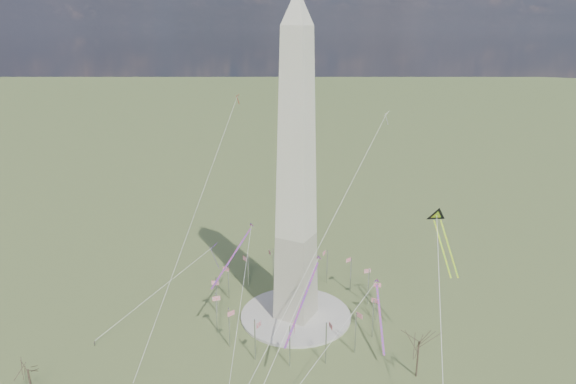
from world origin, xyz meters
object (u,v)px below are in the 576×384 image
at_px(tree_near, 419,339).
at_px(person_west, 95,343).
at_px(kite_delta_black, 438,219).
at_px(washington_monument, 296,176).

bearing_deg(tree_near, person_west, -161.68).
bearing_deg(kite_delta_black, washington_monument, -19.11).
relative_size(tree_near, kite_delta_black, 0.95).
height_order(tree_near, person_west, tree_near).
bearing_deg(washington_monument, person_west, -137.87).
bearing_deg(tree_near, washington_monument, 163.78).
distance_m(washington_monument, tree_near, 57.24).
bearing_deg(person_west, washington_monument, -105.15).
relative_size(tree_near, person_west, 11.00).
height_order(washington_monument, person_west, washington_monument).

